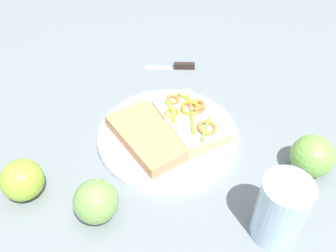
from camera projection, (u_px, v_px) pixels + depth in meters
name	position (u px, v px, depth m)	size (l,w,h in m)	color
ground_plane	(168.00, 138.00, 0.71)	(2.00, 2.00, 0.00)	slate
plate	(168.00, 136.00, 0.71)	(0.27, 0.27, 0.01)	white
sandwich	(188.00, 120.00, 0.71)	(0.15, 0.18, 0.04)	tan
bread_slice_side	(147.00, 136.00, 0.68)	(0.16, 0.09, 0.02)	tan
apple_0	(22.00, 180.00, 0.60)	(0.07, 0.07, 0.07)	#8DB735
apple_1	(312.00, 156.00, 0.63)	(0.07, 0.07, 0.07)	#72AB46
apple_2	(96.00, 201.00, 0.57)	(0.07, 0.07, 0.07)	#739F4D
drinking_glass	(281.00, 210.00, 0.53)	(0.07, 0.07, 0.12)	silver
knife	(178.00, 66.00, 0.88)	(0.12, 0.02, 0.01)	silver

